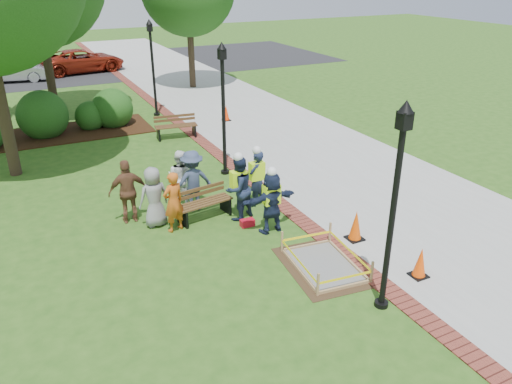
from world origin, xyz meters
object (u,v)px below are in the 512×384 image
bench_near (204,209)px  cone_front (420,263)px  wet_concrete_pad (324,258)px  lamp_near (395,195)px  hivis_worker_a (271,200)px  hivis_worker_b (257,176)px  hivis_worker_c (239,187)px

bench_near → cone_front: bench_near is taller
wet_concrete_pad → cone_front: bearing=-38.0°
cone_front → lamp_near: (-1.42, -0.46, 2.13)m
lamp_near → hivis_worker_a: (-0.51, 3.79, -1.59)m
bench_near → hivis_worker_a: size_ratio=0.91×
bench_near → cone_front: bearing=-56.0°
lamp_near → wet_concrete_pad: bearing=97.5°
wet_concrete_pad → bench_near: size_ratio=1.52×
hivis_worker_b → hivis_worker_c: 0.99m
cone_front → lamp_near: 2.60m
lamp_near → hivis_worker_b: lamp_near is taller
hivis_worker_a → hivis_worker_c: hivis_worker_c is taller
wet_concrete_pad → cone_front: 2.10m
wet_concrete_pad → bench_near: bench_near is taller
wet_concrete_pad → hivis_worker_c: bearing=103.2°
wet_concrete_pad → hivis_worker_b: hivis_worker_b is taller
hivis_worker_b → hivis_worker_a: bearing=-103.5°
lamp_near → cone_front: bearing=17.8°
lamp_near → hivis_worker_b: 5.62m
wet_concrete_pad → hivis_worker_b: size_ratio=1.38×
wet_concrete_pad → hivis_worker_b: bearing=88.5°
hivis_worker_a → hivis_worker_c: size_ratio=0.94×
wet_concrete_pad → lamp_near: size_ratio=0.58×
hivis_worker_a → hivis_worker_c: 1.13m
lamp_near → bench_near: bearing=109.0°
cone_front → hivis_worker_b: (-1.55, 4.93, 0.54)m
cone_front → bench_near: bearing=124.0°
hivis_worker_a → hivis_worker_b: hivis_worker_a is taller
cone_front → hivis_worker_b: hivis_worker_b is taller
wet_concrete_pad → lamp_near: bearing=-82.5°
wet_concrete_pad → cone_front: (1.65, -1.29, 0.12)m
hivis_worker_a → hivis_worker_b: size_ratio=1.00×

